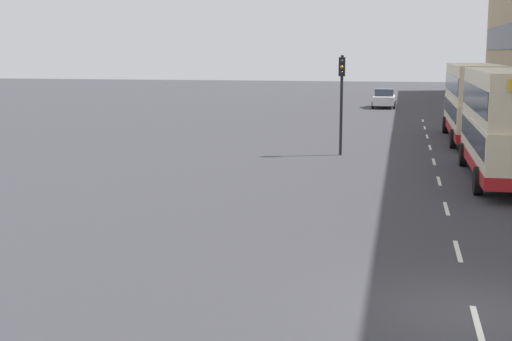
% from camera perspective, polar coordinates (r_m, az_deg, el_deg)
% --- Properties ---
extents(ground_plane, '(220.00, 220.00, 0.00)m').
position_cam_1_polar(ground_plane, '(14.65, 17.08, -10.88)').
color(ground_plane, '#38383D').
extents(lane_mark_0, '(0.12, 2.00, 0.01)m').
position_cam_1_polar(lane_mark_0, '(14.07, 17.31, -11.71)').
color(lane_mark_0, silver).
rests_on(lane_mark_0, ground_plane).
extents(lane_mark_1, '(0.12, 2.00, 0.01)m').
position_cam_1_polar(lane_mark_1, '(18.87, 15.84, -6.21)').
color(lane_mark_1, silver).
rests_on(lane_mark_1, ground_plane).
extents(lane_mark_2, '(0.12, 2.00, 0.01)m').
position_cam_1_polar(lane_mark_2, '(23.77, 14.99, -2.96)').
color(lane_mark_2, silver).
rests_on(lane_mark_2, ground_plane).
extents(lane_mark_3, '(0.12, 2.00, 0.01)m').
position_cam_1_polar(lane_mark_3, '(28.72, 14.43, -0.82)').
color(lane_mark_3, silver).
rests_on(lane_mark_3, ground_plane).
extents(lane_mark_4, '(0.12, 2.00, 0.01)m').
position_cam_1_polar(lane_mark_4, '(33.71, 14.04, 0.69)').
color(lane_mark_4, silver).
rests_on(lane_mark_4, ground_plane).
extents(lane_mark_5, '(0.12, 2.00, 0.01)m').
position_cam_1_polar(lane_mark_5, '(38.71, 13.75, 1.81)').
color(lane_mark_5, silver).
rests_on(lane_mark_5, ground_plane).
extents(lane_mark_6, '(0.12, 2.00, 0.01)m').
position_cam_1_polar(lane_mark_6, '(43.73, 13.52, 2.67)').
color(lane_mark_6, silver).
rests_on(lane_mark_6, ground_plane).
extents(lane_mark_7, '(0.12, 2.00, 0.01)m').
position_cam_1_polar(lane_mark_7, '(48.75, 13.35, 3.35)').
color(lane_mark_7, silver).
rests_on(lane_mark_7, ground_plane).
extents(lane_mark_8, '(0.12, 2.00, 0.01)m').
position_cam_1_polar(lane_mark_8, '(53.78, 13.20, 3.91)').
color(lane_mark_8, silver).
rests_on(lane_mark_8, ground_plane).
extents(double_decker_bus_near, '(2.85, 10.25, 4.30)m').
position_cam_1_polar(double_decker_bus_near, '(29.31, 19.40, 3.64)').
color(double_decker_bus_near, beige).
rests_on(double_decker_bus_near, ground_plane).
extents(double_decker_bus_ahead, '(2.85, 11.44, 4.30)m').
position_cam_1_polar(double_decker_bus_ahead, '(42.08, 17.03, 5.38)').
color(double_decker_bus_ahead, beige).
rests_on(double_decker_bus_ahead, ground_plane).
extents(car_0, '(2.06, 4.49, 1.69)m').
position_cam_1_polar(car_0, '(65.72, 10.21, 5.71)').
color(car_0, silver).
rests_on(car_0, ground_plane).
extents(traffic_light_far_kerb, '(0.30, 0.32, 4.83)m').
position_cam_1_polar(traffic_light_far_kerb, '(34.75, 6.86, 6.54)').
color(traffic_light_far_kerb, black).
rests_on(traffic_light_far_kerb, ground_plane).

